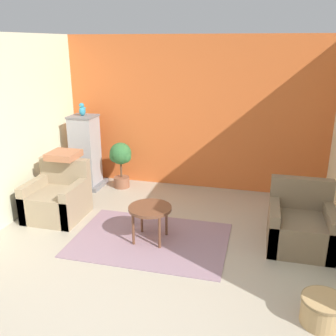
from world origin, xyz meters
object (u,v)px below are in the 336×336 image
at_px(potted_plant, 121,159).
at_px(wicker_basket, 323,310).
at_px(coffee_table, 150,211).
at_px(armchair_left, 58,199).
at_px(birdcage, 85,153).
at_px(armchair_right, 300,227).
at_px(parrot, 82,110).

bearing_deg(potted_plant, wicker_basket, -42.47).
relative_size(coffee_table, armchair_left, 0.68).
bearing_deg(armchair_left, birdcage, 96.17).
bearing_deg(armchair_right, potted_plant, 154.89).
bearing_deg(potted_plant, parrot, -171.12).
height_order(coffee_table, armchair_left, armchair_left).
height_order(armchair_right, birdcage, birdcage).
bearing_deg(armchair_left, potted_plant, 70.27).
bearing_deg(potted_plant, armchair_left, -109.73).
bearing_deg(coffee_table, armchair_right, 9.97).
bearing_deg(wicker_basket, potted_plant, 137.53).
bearing_deg(birdcage, wicker_basket, -36.27).
bearing_deg(coffee_table, armchair_left, 167.01).
height_order(armchair_left, birdcage, birdcage).
height_order(armchair_left, wicker_basket, armchair_left).
distance_m(birdcage, wicker_basket, 4.65).
distance_m(armchair_right, birdcage, 3.86).
bearing_deg(armchair_right, birdcage, 160.24).
bearing_deg(armchair_right, wicker_basket, -85.51).
distance_m(armchair_left, wicker_basket, 3.88).
bearing_deg(potted_plant, armchair_right, -25.11).
distance_m(armchair_left, potted_plant, 1.48).
distance_m(coffee_table, armchair_left, 1.62).
relative_size(potted_plant, wicker_basket, 1.97).
bearing_deg(coffee_table, potted_plant, 121.81).
relative_size(birdcage, wicker_basket, 3.09).
bearing_deg(potted_plant, birdcage, -170.95).
relative_size(armchair_left, armchair_right, 1.00).
bearing_deg(parrot, armchair_left, -83.84).
distance_m(armchair_right, parrot, 4.00).
relative_size(armchair_right, birdcage, 0.64).
height_order(armchair_right, parrot, parrot).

